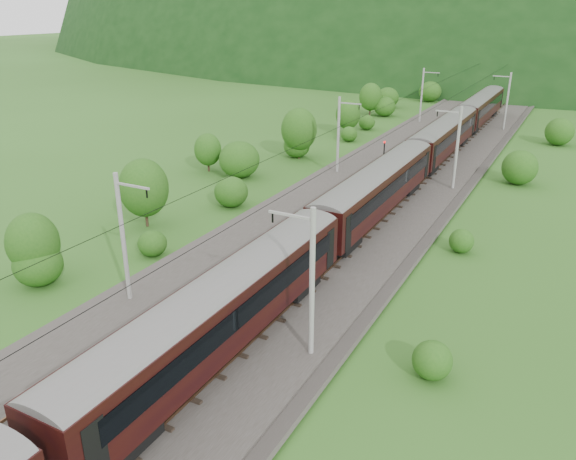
% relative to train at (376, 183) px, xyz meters
% --- Properties ---
extents(ground, '(600.00, 600.00, 0.00)m').
position_rel_train_xyz_m(ground, '(-2.40, -20.01, -3.53)').
color(ground, '#2B541A').
rests_on(ground, ground).
extents(railbed, '(14.00, 220.00, 0.30)m').
position_rel_train_xyz_m(railbed, '(-2.40, -10.01, -3.38)').
color(railbed, '#38332D').
rests_on(railbed, ground).
extents(track_left, '(2.40, 220.00, 0.27)m').
position_rel_train_xyz_m(track_left, '(-4.80, -10.01, -3.16)').
color(track_left, brown).
rests_on(track_left, railbed).
extents(track_right, '(2.40, 220.00, 0.27)m').
position_rel_train_xyz_m(track_right, '(0.00, -10.01, -3.16)').
color(track_right, brown).
rests_on(track_right, railbed).
extents(catenary_left, '(2.54, 192.28, 8.00)m').
position_rel_train_xyz_m(catenary_left, '(-8.52, 11.99, 0.97)').
color(catenary_left, gray).
rests_on(catenary_left, railbed).
extents(catenary_right, '(2.54, 192.28, 8.00)m').
position_rel_train_xyz_m(catenary_right, '(3.72, 11.99, 0.97)').
color(catenary_right, gray).
rests_on(catenary_right, railbed).
extents(overhead_wires, '(4.83, 198.00, 0.03)m').
position_rel_train_xyz_m(overhead_wires, '(-2.40, -10.01, 3.57)').
color(overhead_wires, black).
rests_on(overhead_wires, ground).
extents(mountain_main, '(504.00, 360.00, 244.00)m').
position_rel_train_xyz_m(mountain_main, '(-2.40, 239.99, -3.53)').
color(mountain_main, black).
rests_on(mountain_main, ground).
extents(mountain_ridge, '(336.00, 280.00, 132.00)m').
position_rel_train_xyz_m(mountain_ridge, '(-122.40, 279.99, -3.53)').
color(mountain_ridge, black).
rests_on(mountain_ridge, ground).
extents(train, '(2.98, 165.37, 5.18)m').
position_rel_train_xyz_m(train, '(0.00, 0.00, 0.00)').
color(train, black).
rests_on(train, ground).
extents(hazard_post_near, '(0.15, 0.15, 1.37)m').
position_rel_train_xyz_m(hazard_post_near, '(-2.95, 9.09, -2.54)').
color(hazard_post_near, red).
rests_on(hazard_post_near, railbed).
extents(hazard_post_far, '(0.15, 0.15, 1.38)m').
position_rel_train_xyz_m(hazard_post_far, '(-1.91, 24.11, -2.54)').
color(hazard_post_far, red).
rests_on(hazard_post_far, railbed).
extents(signal, '(0.25, 0.25, 2.22)m').
position_rel_train_xyz_m(signal, '(-5.80, 19.11, -1.93)').
color(signal, black).
rests_on(signal, railbed).
extents(vegetation_left, '(12.46, 150.47, 6.04)m').
position_rel_train_xyz_m(vegetation_left, '(-15.68, 5.80, -1.21)').
color(vegetation_left, '#235416').
rests_on(vegetation_left, ground).
extents(vegetation_right, '(6.40, 101.28, 3.22)m').
position_rel_train_xyz_m(vegetation_right, '(10.26, 13.66, -2.11)').
color(vegetation_right, '#235416').
rests_on(vegetation_right, ground).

